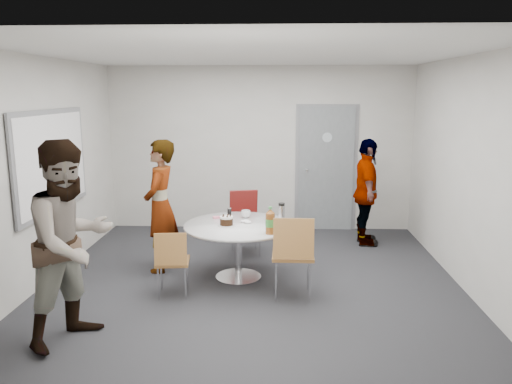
{
  "coord_description": "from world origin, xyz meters",
  "views": [
    {
      "loc": [
        0.32,
        -5.74,
        2.29
      ],
      "look_at": [
        0.04,
        0.25,
        1.08
      ],
      "focal_mm": 35.0,
      "sensor_mm": 36.0,
      "label": 1
    }
  ],
  "objects_px": {
    "chair_near_right": "(293,249)",
    "door": "(326,169)",
    "chair_near_left": "(172,258)",
    "person_right": "(366,192)",
    "chair_far": "(245,215)",
    "person_left": "(72,243)",
    "person_main": "(160,206)",
    "table": "(240,232)",
    "whiteboard": "(52,161)"
  },
  "relations": [
    {
      "from": "chair_near_right",
      "to": "door",
      "type": "bearing_deg",
      "value": 78.76
    },
    {
      "from": "chair_near_left",
      "to": "person_right",
      "type": "relative_size",
      "value": 0.48
    },
    {
      "from": "chair_far",
      "to": "person_left",
      "type": "height_order",
      "value": "person_left"
    },
    {
      "from": "person_main",
      "to": "chair_near_left",
      "type": "bearing_deg",
      "value": 23.36
    },
    {
      "from": "table",
      "to": "person_right",
      "type": "height_order",
      "value": "person_right"
    },
    {
      "from": "person_main",
      "to": "chair_near_right",
      "type": "bearing_deg",
      "value": 65.35
    },
    {
      "from": "person_main",
      "to": "person_left",
      "type": "bearing_deg",
      "value": -7.59
    },
    {
      "from": "chair_near_left",
      "to": "person_right",
      "type": "distance_m",
      "value": 3.29
    },
    {
      "from": "chair_near_left",
      "to": "person_left",
      "type": "height_order",
      "value": "person_left"
    },
    {
      "from": "chair_near_right",
      "to": "person_main",
      "type": "xyz_separation_m",
      "value": [
        -1.68,
        0.89,
        0.26
      ]
    },
    {
      "from": "door",
      "to": "table",
      "type": "distance_m",
      "value": 2.7
    },
    {
      "from": "door",
      "to": "chair_far",
      "type": "xyz_separation_m",
      "value": [
        -1.27,
        -1.3,
        -0.48
      ]
    },
    {
      "from": "chair_near_right",
      "to": "table",
      "type": "bearing_deg",
      "value": 136.37
    },
    {
      "from": "chair_near_right",
      "to": "chair_near_left",
      "type": "bearing_deg",
      "value": -179.41
    },
    {
      "from": "whiteboard",
      "to": "chair_near_left",
      "type": "height_order",
      "value": "whiteboard"
    },
    {
      "from": "chair_near_left",
      "to": "whiteboard",
      "type": "bearing_deg",
      "value": 149.91
    },
    {
      "from": "person_main",
      "to": "person_right",
      "type": "xyz_separation_m",
      "value": [
        2.82,
        1.22,
        -0.04
      ]
    },
    {
      "from": "table",
      "to": "chair_near_left",
      "type": "distance_m",
      "value": 0.96
    },
    {
      "from": "whiteboard",
      "to": "chair_near_right",
      "type": "height_order",
      "value": "whiteboard"
    },
    {
      "from": "person_left",
      "to": "person_right",
      "type": "distance_m",
      "value": 4.46
    },
    {
      "from": "chair_near_left",
      "to": "person_main",
      "type": "height_order",
      "value": "person_main"
    },
    {
      "from": "door",
      "to": "person_left",
      "type": "xyz_separation_m",
      "value": [
        -2.66,
        -3.96,
        -0.09
      ]
    },
    {
      "from": "chair_far",
      "to": "person_left",
      "type": "distance_m",
      "value": 3.03
    },
    {
      "from": "person_main",
      "to": "person_left",
      "type": "distance_m",
      "value": 1.92
    },
    {
      "from": "table",
      "to": "person_main",
      "type": "xyz_separation_m",
      "value": [
        -1.05,
        0.28,
        0.25
      ]
    },
    {
      "from": "whiteboard",
      "to": "chair_near_left",
      "type": "bearing_deg",
      "value": -23.33
    },
    {
      "from": "whiteboard",
      "to": "chair_far",
      "type": "relative_size",
      "value": 2.13
    },
    {
      "from": "whiteboard",
      "to": "person_right",
      "type": "height_order",
      "value": "whiteboard"
    },
    {
      "from": "chair_near_left",
      "to": "chair_far",
      "type": "distance_m",
      "value": 1.81
    },
    {
      "from": "whiteboard",
      "to": "chair_near_right",
      "type": "distance_m",
      "value": 3.14
    },
    {
      "from": "chair_near_right",
      "to": "person_main",
      "type": "bearing_deg",
      "value": 152.47
    },
    {
      "from": "door",
      "to": "person_right",
      "type": "bearing_deg",
      "value": -58.21
    },
    {
      "from": "door",
      "to": "person_main",
      "type": "xyz_separation_m",
      "value": [
        -2.29,
        -2.07,
        -0.18
      ]
    },
    {
      "from": "door",
      "to": "person_right",
      "type": "xyz_separation_m",
      "value": [
        0.53,
        -0.85,
        -0.22
      ]
    },
    {
      "from": "chair_near_left",
      "to": "chair_far",
      "type": "xyz_separation_m",
      "value": [
        0.7,
        1.67,
        0.08
      ]
    },
    {
      "from": "chair_far",
      "to": "person_right",
      "type": "distance_m",
      "value": 1.87
    },
    {
      "from": "person_left",
      "to": "person_right",
      "type": "relative_size",
      "value": 1.17
    },
    {
      "from": "whiteboard",
      "to": "chair_near_left",
      "type": "distance_m",
      "value": 1.99
    },
    {
      "from": "chair_near_left",
      "to": "chair_far",
      "type": "relative_size",
      "value": 0.87
    },
    {
      "from": "door",
      "to": "whiteboard",
      "type": "relative_size",
      "value": 1.12
    },
    {
      "from": "table",
      "to": "door",
      "type": "bearing_deg",
      "value": 62.08
    },
    {
      "from": "person_main",
      "to": "door",
      "type": "bearing_deg",
      "value": 135.51
    },
    {
      "from": "door",
      "to": "chair_near_left",
      "type": "height_order",
      "value": "door"
    },
    {
      "from": "person_main",
      "to": "person_right",
      "type": "distance_m",
      "value": 3.08
    },
    {
      "from": "person_left",
      "to": "chair_near_left",
      "type": "bearing_deg",
      "value": -6.11
    },
    {
      "from": "chair_near_right",
      "to": "chair_far",
      "type": "relative_size",
      "value": 1.08
    },
    {
      "from": "door",
      "to": "chair_near_right",
      "type": "relative_size",
      "value": 2.2
    },
    {
      "from": "whiteboard",
      "to": "person_main",
      "type": "relative_size",
      "value": 1.12
    },
    {
      "from": "chair_near_right",
      "to": "person_right",
      "type": "bearing_deg",
      "value": 62.09
    },
    {
      "from": "chair_far",
      "to": "chair_near_left",
      "type": "bearing_deg",
      "value": 54.75
    }
  ]
}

